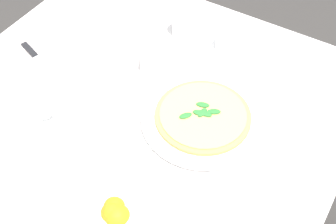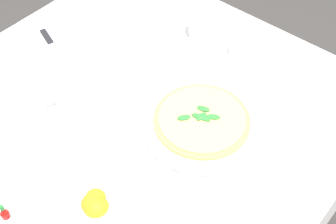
{
  "view_description": "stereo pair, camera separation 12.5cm",
  "coord_description": "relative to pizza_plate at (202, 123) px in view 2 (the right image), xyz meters",
  "views": [
    {
      "loc": [
        0.52,
        -0.67,
        1.72
      ],
      "look_at": [
        0.09,
        0.03,
        0.78
      ],
      "focal_mm": 49.73,
      "sensor_mm": 36.0,
      "label": 1
    },
    {
      "loc": [
        0.62,
        -0.6,
        1.72
      ],
      "look_at": [
        0.09,
        0.03,
        0.78
      ],
      "focal_mm": 49.73,
      "sensor_mm": 36.0,
      "label": 2
    }
  ],
  "objects": [
    {
      "name": "citrus_bowl",
      "position": [
        -0.03,
        -0.36,
        0.02
      ],
      "size": [
        0.15,
        0.15,
        0.07
      ],
      "color": "white",
      "rests_on": "dining_table"
    },
    {
      "name": "pizza_plate",
      "position": [
        0.0,
        0.0,
        0.0
      ],
      "size": [
        0.33,
        0.33,
        0.02
      ],
      "color": "white",
      "rests_on": "dining_table"
    },
    {
      "name": "pizza",
      "position": [
        -0.0,
        0.0,
        0.01
      ],
      "size": [
        0.26,
        0.26,
        0.02
      ],
      "color": "tan",
      "rests_on": "pizza_plate"
    },
    {
      "name": "salt_shaker",
      "position": [
        -0.13,
        -0.5,
        0.01
      ],
      "size": [
        0.03,
        0.03,
        0.06
      ],
      "color": "white",
      "rests_on": "dining_table"
    },
    {
      "name": "coffee_cup_far_right",
      "position": [
        -0.33,
        -0.17,
        0.02
      ],
      "size": [
        0.13,
        0.13,
        0.07
      ],
      "color": "white",
      "rests_on": "dining_table"
    },
    {
      "name": "hot_sauce_bottle",
      "position": [
        -0.15,
        -0.51,
        0.02
      ],
      "size": [
        0.02,
        0.02,
        0.08
      ],
      "color": "#B7140F",
      "rests_on": "dining_table"
    },
    {
      "name": "coffee_cup_back_corner",
      "position": [
        -0.07,
        0.3,
        0.02
      ],
      "size": [
        0.13,
        0.13,
        0.06
      ],
      "color": "white",
      "rests_on": "dining_table"
    },
    {
      "name": "dinner_knife",
      "position": [
        -0.53,
        -0.06,
        0.01
      ],
      "size": [
        0.19,
        0.08,
        0.01
      ],
      "rotation": [
        0.0,
        0.0,
        -0.34
      ],
      "color": "silver",
      "rests_on": "napkin_folded"
    },
    {
      "name": "dining_table",
      "position": [
        -0.18,
        -0.07,
        -0.15
      ],
      "size": [
        1.11,
        1.11,
        0.76
      ],
      "color": "white",
      "rests_on": "ground_plane"
    },
    {
      "name": "menu_card",
      "position": [
        -0.27,
        0.11,
        0.02
      ],
      "size": [
        0.04,
        0.08,
        0.06
      ],
      "rotation": [
        0.0,
        0.0,
        2.05
      ],
      "color": "white",
      "rests_on": "dining_table"
    },
    {
      "name": "napkin_folded",
      "position": [
        -0.53,
        -0.06,
        -0.0
      ],
      "size": [
        0.25,
        0.18,
        0.02
      ],
      "rotation": [
        0.0,
        0.0,
        -0.27
      ],
      "color": "white",
      "rests_on": "dining_table"
    },
    {
      "name": "water_glass_left_edge",
      "position": [
        -0.23,
        0.29,
        0.03
      ],
      "size": [
        0.07,
        0.07,
        0.1
      ],
      "color": "white",
      "rests_on": "dining_table"
    }
  ]
}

